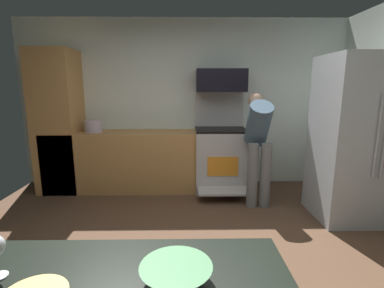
{
  "coord_description": "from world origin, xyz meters",
  "views": [
    {
      "loc": [
        0.03,
        -2.25,
        1.57
      ],
      "look_at": [
        0.07,
        0.3,
        1.05
      ],
      "focal_mm": 26.38,
      "sensor_mm": 36.0,
      "label": 1
    }
  ],
  "objects_px": {
    "oven_range": "(220,157)",
    "refrigerator": "(358,139)",
    "mixing_bowl_small": "(176,275)",
    "person_cook": "(258,140)",
    "stock_pot": "(93,126)",
    "microwave": "(221,81)"
  },
  "relations": [
    {
      "from": "microwave",
      "to": "mixing_bowl_small",
      "type": "distance_m",
      "value": 3.57
    },
    {
      "from": "refrigerator",
      "to": "mixing_bowl_small",
      "type": "xyz_separation_m",
      "value": [
        -2.04,
        -2.36,
        -0.03
      ]
    },
    {
      "from": "person_cook",
      "to": "mixing_bowl_small",
      "type": "bearing_deg",
      "value": -109.35
    },
    {
      "from": "person_cook",
      "to": "oven_range",
      "type": "bearing_deg",
      "value": 126.49
    },
    {
      "from": "oven_range",
      "to": "person_cook",
      "type": "xyz_separation_m",
      "value": [
        0.43,
        -0.58,
        0.37
      ]
    },
    {
      "from": "person_cook",
      "to": "stock_pot",
      "type": "bearing_deg",
      "value": 165.82
    },
    {
      "from": "oven_range",
      "to": "stock_pot",
      "type": "height_order",
      "value": "oven_range"
    },
    {
      "from": "microwave",
      "to": "mixing_bowl_small",
      "type": "relative_size",
      "value": 2.95
    },
    {
      "from": "mixing_bowl_small",
      "to": "stock_pot",
      "type": "xyz_separation_m",
      "value": [
        -1.37,
        3.37,
        0.06
      ]
    },
    {
      "from": "oven_range",
      "to": "person_cook",
      "type": "relative_size",
      "value": 1.0
    },
    {
      "from": "person_cook",
      "to": "refrigerator",
      "type": "bearing_deg",
      "value": -21.44
    },
    {
      "from": "stock_pot",
      "to": "microwave",
      "type": "bearing_deg",
      "value": 2.39
    },
    {
      "from": "mixing_bowl_small",
      "to": "stock_pot",
      "type": "relative_size",
      "value": 0.96
    },
    {
      "from": "microwave",
      "to": "refrigerator",
      "type": "xyz_separation_m",
      "value": [
        1.5,
        -1.09,
        -0.7
      ]
    },
    {
      "from": "oven_range",
      "to": "refrigerator",
      "type": "bearing_deg",
      "value": -33.74
    },
    {
      "from": "oven_range",
      "to": "refrigerator",
      "type": "relative_size",
      "value": 0.78
    },
    {
      "from": "oven_range",
      "to": "refrigerator",
      "type": "xyz_separation_m",
      "value": [
        1.5,
        -1.0,
        0.46
      ]
    },
    {
      "from": "microwave",
      "to": "refrigerator",
      "type": "height_order",
      "value": "refrigerator"
    },
    {
      "from": "oven_range",
      "to": "mixing_bowl_small",
      "type": "bearing_deg",
      "value": -99.24
    },
    {
      "from": "person_cook",
      "to": "stock_pot",
      "type": "height_order",
      "value": "person_cook"
    },
    {
      "from": "oven_range",
      "to": "mixing_bowl_small",
      "type": "xyz_separation_m",
      "value": [
        -0.55,
        -3.36,
        0.43
      ]
    },
    {
      "from": "refrigerator",
      "to": "person_cook",
      "type": "relative_size",
      "value": 1.29
    }
  ]
}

